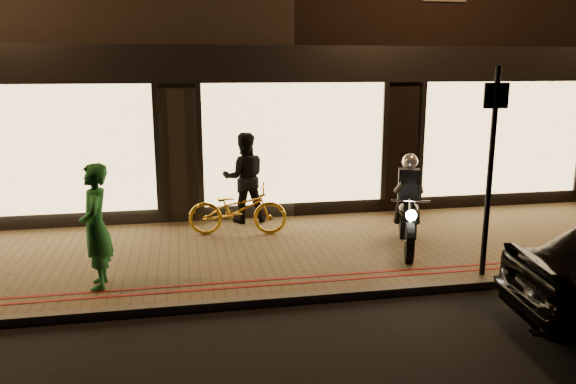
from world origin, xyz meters
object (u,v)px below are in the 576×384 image
(bicycle_gold, at_px, (238,209))
(sign_post, at_px, (491,162))
(motorcycle, at_px, (408,213))
(person_green, at_px, (96,227))

(bicycle_gold, bearing_deg, sign_post, -120.17)
(motorcycle, xyz_separation_m, person_green, (-4.84, -0.79, 0.25))
(motorcycle, distance_m, person_green, 4.91)
(sign_post, xyz_separation_m, bicycle_gold, (-3.33, 2.70, -1.21))
(motorcycle, relative_size, bicycle_gold, 1.05)
(motorcycle, relative_size, person_green, 1.08)
(person_green, bearing_deg, bicycle_gold, 130.41)
(motorcycle, height_order, bicycle_gold, motorcycle)
(motorcycle, xyz_separation_m, sign_post, (0.62, -1.35, 1.06))
(motorcycle, bearing_deg, sign_post, -45.52)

